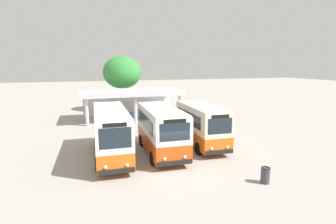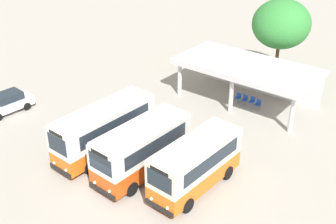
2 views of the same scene
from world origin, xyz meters
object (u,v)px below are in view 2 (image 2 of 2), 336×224
(city_bus_nearest_orange, at_px, (105,128))
(city_bus_second_in_row, at_px, (142,148))
(waiting_chair_second_from_end, at_px, (245,99))
(city_bus_middle_cream, at_px, (196,163))
(waiting_chair_fourth_seat, at_px, (258,103))
(waiting_chair_middle_seat, at_px, (252,101))
(parked_car_flank, at_px, (7,103))
(waiting_chair_end_by_column, at_px, (238,97))

(city_bus_nearest_orange, distance_m, city_bus_second_in_row, 3.55)
(city_bus_nearest_orange, relative_size, waiting_chair_second_from_end, 9.12)
(city_bus_nearest_orange, distance_m, city_bus_middle_cream, 7.11)
(waiting_chair_second_from_end, height_order, waiting_chair_fourth_seat, same)
(waiting_chair_fourth_seat, bearing_deg, city_bus_nearest_orange, -113.16)
(city_bus_nearest_orange, xyz_separation_m, city_bus_second_in_row, (3.54, -0.19, -0.03))
(city_bus_nearest_orange, bearing_deg, waiting_chair_second_from_end, 72.13)
(city_bus_second_in_row, height_order, waiting_chair_middle_seat, city_bus_second_in_row)
(parked_car_flank, bearing_deg, city_bus_second_in_row, 2.73)
(city_bus_nearest_orange, xyz_separation_m, waiting_chair_middle_seat, (4.59, 12.33, -1.36))
(waiting_chair_middle_seat, bearing_deg, parked_car_flank, -138.82)
(city_bus_nearest_orange, distance_m, waiting_chair_end_by_column, 12.77)
(city_bus_nearest_orange, bearing_deg, parked_car_flank, -175.31)
(city_bus_second_in_row, relative_size, city_bus_middle_cream, 1.05)
(city_bus_nearest_orange, relative_size, waiting_chair_middle_seat, 9.12)
(city_bus_middle_cream, distance_m, waiting_chair_fourth_seat, 11.81)
(city_bus_nearest_orange, relative_size, parked_car_flank, 1.87)
(waiting_chair_middle_seat, bearing_deg, waiting_chair_end_by_column, -176.77)
(city_bus_second_in_row, height_order, city_bus_middle_cream, city_bus_second_in_row)
(waiting_chair_end_by_column, xyz_separation_m, waiting_chair_fourth_seat, (1.89, -0.06, 0.00))
(city_bus_middle_cream, bearing_deg, waiting_chair_end_by_column, 107.89)
(city_bus_middle_cream, relative_size, waiting_chair_end_by_column, 7.80)
(waiting_chair_middle_seat, distance_m, waiting_chair_fourth_seat, 0.64)
(city_bus_nearest_orange, relative_size, waiting_chair_end_by_column, 9.12)
(city_bus_second_in_row, xyz_separation_m, waiting_chair_middle_seat, (1.04, 12.52, -1.33))
(city_bus_second_in_row, distance_m, waiting_chair_end_by_column, 12.52)
(waiting_chair_middle_seat, height_order, waiting_chair_fourth_seat, same)
(waiting_chair_end_by_column, bearing_deg, city_bus_nearest_orange, -105.17)
(waiting_chair_end_by_column, bearing_deg, parked_car_flank, -136.49)
(city_bus_second_in_row, distance_m, waiting_chair_fourth_seat, 12.57)
(city_bus_second_in_row, bearing_deg, waiting_chair_end_by_column, 91.01)
(city_bus_nearest_orange, xyz_separation_m, waiting_chair_end_by_column, (3.32, 12.26, -1.36))
(city_bus_second_in_row, distance_m, city_bus_middle_cream, 3.63)
(waiting_chair_second_from_end, bearing_deg, waiting_chair_end_by_column, -179.35)
(city_bus_second_in_row, xyz_separation_m, waiting_chair_fourth_seat, (1.67, 12.39, -1.33))
(parked_car_flank, relative_size, waiting_chair_second_from_end, 4.87)
(city_bus_nearest_orange, bearing_deg, waiting_chair_fourth_seat, 66.84)
(city_bus_middle_cream, xyz_separation_m, waiting_chair_end_by_column, (-3.76, 11.65, -1.27))
(city_bus_second_in_row, distance_m, waiting_chair_middle_seat, 12.63)
(waiting_chair_middle_seat, bearing_deg, city_bus_middle_cream, -77.96)
(waiting_chair_second_from_end, height_order, waiting_chair_middle_seat, same)
(waiting_chair_end_by_column, bearing_deg, waiting_chair_second_from_end, 0.65)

